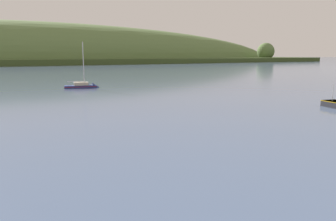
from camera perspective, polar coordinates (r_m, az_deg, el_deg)
The scene contains 2 objects.
far_shoreline_hill at distance 263.08m, azimuth -23.71°, elevation 7.58°, with size 596.68×115.79×60.94m.
sailboat_near_mooring at distance 67.54m, azimuth -14.35°, elevation 3.96°, with size 7.24×3.60×10.11m.
Camera 1 is at (-12.65, 4.12, 6.62)m, focal length 34.88 mm.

